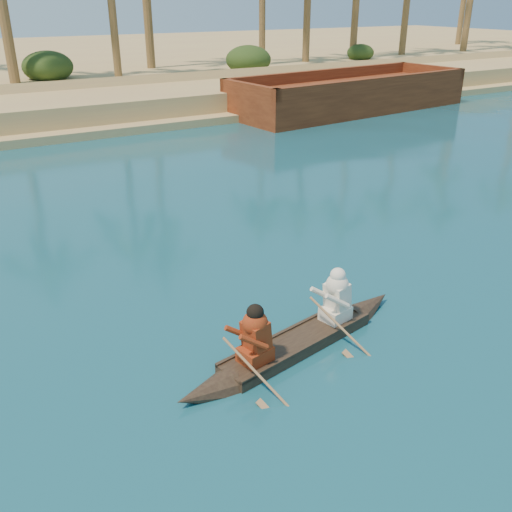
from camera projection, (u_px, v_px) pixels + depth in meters
canoe at (298, 334)px, 9.95m from camera, size 5.17×1.65×1.41m
barge_right at (349, 95)px, 30.92m from camera, size 14.06×5.83×2.28m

